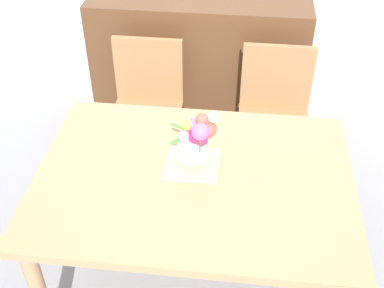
{
  "coord_description": "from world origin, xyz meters",
  "views": [
    {
      "loc": [
        0.18,
        -1.59,
        2.2
      ],
      "look_at": [
        -0.02,
        0.07,
        0.85
      ],
      "focal_mm": 45.86,
      "sensor_mm": 36.0,
      "label": 1
    }
  ],
  "objects_px": {
    "chair_right": "(274,111)",
    "dresser": "(199,69)",
    "dining_table": "(194,190)",
    "chair_left": "(147,103)",
    "flower_vase": "(195,142)"
  },
  "relations": [
    {
      "from": "dresser",
      "to": "flower_vase",
      "type": "distance_m",
      "value": 1.32
    },
    {
      "from": "chair_left",
      "to": "chair_right",
      "type": "height_order",
      "value": "same"
    },
    {
      "from": "chair_right",
      "to": "dresser",
      "type": "xyz_separation_m",
      "value": [
        -0.5,
        0.48,
        -0.02
      ]
    },
    {
      "from": "dining_table",
      "to": "chair_right",
      "type": "distance_m",
      "value": 0.95
    },
    {
      "from": "chair_right",
      "to": "flower_vase",
      "type": "relative_size",
      "value": 3.27
    },
    {
      "from": "dining_table",
      "to": "chair_left",
      "type": "bearing_deg",
      "value": 114.38
    },
    {
      "from": "chair_left",
      "to": "dresser",
      "type": "height_order",
      "value": "dresser"
    },
    {
      "from": "dining_table",
      "to": "chair_right",
      "type": "relative_size",
      "value": 1.57
    },
    {
      "from": "dresser",
      "to": "flower_vase",
      "type": "relative_size",
      "value": 5.11
    },
    {
      "from": "dining_table",
      "to": "chair_right",
      "type": "xyz_separation_m",
      "value": [
        0.39,
        0.85,
        -0.13
      ]
    },
    {
      "from": "chair_right",
      "to": "dresser",
      "type": "distance_m",
      "value": 0.69
    },
    {
      "from": "dining_table",
      "to": "chair_left",
      "type": "xyz_separation_m",
      "value": [
        -0.39,
        0.85,
        -0.13
      ]
    },
    {
      "from": "chair_left",
      "to": "dresser",
      "type": "relative_size",
      "value": 0.64
    },
    {
      "from": "dining_table",
      "to": "flower_vase",
      "type": "distance_m",
      "value": 0.23
    },
    {
      "from": "dresser",
      "to": "flower_vase",
      "type": "xyz_separation_m",
      "value": [
        0.11,
        -1.26,
        0.37
      ]
    }
  ]
}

